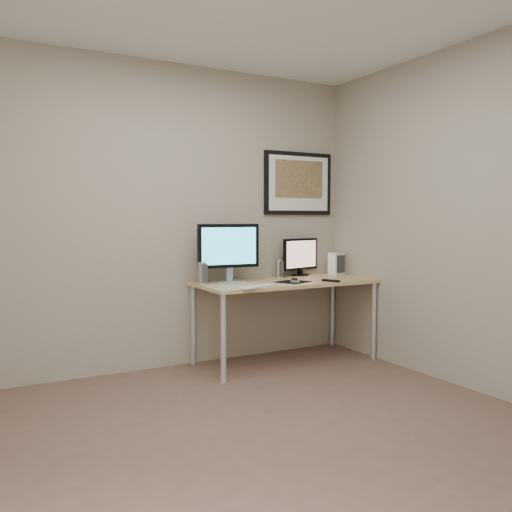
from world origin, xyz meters
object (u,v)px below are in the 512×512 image
Objects in this scene: desk at (285,288)px; speaker_right at (279,269)px; framed_art at (298,183)px; monitor_large at (229,250)px; monitor_tv at (300,256)px; keyboard at (259,286)px; phone_dock at (230,274)px; fan_unit at (337,264)px; speaker_left at (202,273)px.

speaker_right is (0.08, 0.24, 0.15)m from desk.
framed_art is 1.34× the size of monitor_large.
keyboard is at bearing -158.86° from monitor_tv.
phone_dock is (-0.47, 0.17, 0.14)m from desk.
framed_art is 3.41× the size of fan_unit.
keyboard is (0.32, -0.40, -0.09)m from speaker_left.
speaker_left is 0.85m from speaker_right.
phone_dock is at bearing 0.48° from speaker_left.
monitor_tv is at bearing 39.21° from desk.
monitor_large is at bearing -10.51° from speaker_left.
monitor_large reaches higher than desk.
desk is at bearing -115.20° from speaker_right.
speaker_left reaches higher than desk.
monitor_large is (-0.50, 0.12, 0.35)m from desk.
monitor_tv is 0.99m from keyboard.
speaker_left is 1.10× the size of speaker_right.
fan_unit reaches higher than speaker_right.
phone_dock is at bearing -178.95° from speaker_right.
keyboard is at bearing -75.46° from monitor_large.
speaker_left is at bearing 173.59° from monitor_tv.
framed_art is at bearing 17.32° from keyboard.
monitor_tv is (0.85, 0.17, -0.09)m from monitor_large.
desk is 8.55× the size of speaker_left.
speaker_left is (-0.75, 0.12, 0.16)m from desk.
monitor_large is 3.29× the size of speaker_right.
monitor_large is 0.22m from phone_dock.
monitor_tv is (0.35, 0.29, 0.26)m from desk.
keyboard reaches higher than desk.
speaker_left is 1.35× the size of phone_dock.
desk is at bearing -176.11° from fan_unit.
speaker_right is 0.63m from fan_unit.
keyboard is at bearing -146.27° from desk.
speaker_left is 0.85× the size of fan_unit.
speaker_right is at bearing 70.98° from desk.
desk is at bearing -155.93° from monitor_tv.
monitor_large is 1.24× the size of monitor_tv.
speaker_left is 0.29m from phone_dock.
monitor_tv is 3.25× the size of phone_dock.
keyboard is at bearing -140.34° from speaker_right.
keyboard is (-0.78, -0.57, -0.19)m from monitor_tv.
framed_art is at bearing 18.46° from monitor_large.
framed_art is 5.41× the size of phone_dock.
monitor_large is at bearing -165.88° from framed_art.
speaker_right is at bearing -161.47° from framed_art.
monitor_tv reaches higher than desk.
fan_unit is (1.17, 0.01, 0.04)m from phone_dock.
desk is 0.62m from monitor_large.
speaker_right is (-0.27, -0.04, -0.11)m from monitor_tv.
phone_dock is at bearing 59.90° from monitor_large.
keyboard is at bearing -168.14° from fan_unit.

